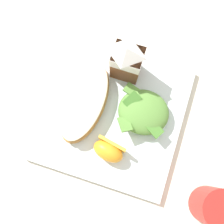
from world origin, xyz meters
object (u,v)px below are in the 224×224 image
(cheesy_pizza_bread, at_px, (85,102))
(milk_carton, at_px, (125,60))
(paper_napkin, at_px, (99,14))
(orange_wedge_front, at_px, (109,150))
(white_plate, at_px, (112,114))
(drinking_red_cup, at_px, (214,207))
(green_salad_pile, at_px, (143,112))

(cheesy_pizza_bread, bearing_deg, milk_carton, 60.48)
(paper_napkin, bearing_deg, orange_wedge_front, -67.85)
(milk_carton, height_order, orange_wedge_front, milk_carton)
(white_plate, height_order, cheesy_pizza_bread, cheesy_pizza_bread)
(cheesy_pizza_bread, xyz_separation_m, drinking_red_cup, (0.29, -0.11, 0.01))
(white_plate, height_order, green_salad_pile, green_salad_pile)
(green_salad_pile, xyz_separation_m, orange_wedge_front, (-0.04, -0.09, -0.00))
(white_plate, relative_size, drinking_red_cup, 3.20)
(drinking_red_cup, bearing_deg, white_plate, 153.81)
(milk_carton, relative_size, paper_napkin, 1.00)
(orange_wedge_front, distance_m, drinking_red_cup, 0.22)
(green_salad_pile, relative_size, orange_wedge_front, 1.55)
(cheesy_pizza_bread, relative_size, milk_carton, 1.58)
(orange_wedge_front, distance_m, paper_napkin, 0.31)
(white_plate, distance_m, orange_wedge_front, 0.08)
(white_plate, relative_size, paper_napkin, 2.55)
(white_plate, relative_size, cheesy_pizza_bread, 1.61)
(drinking_red_cup, bearing_deg, cheesy_pizza_bread, 158.22)
(paper_napkin, distance_m, drinking_red_cup, 0.46)
(cheesy_pizza_bread, bearing_deg, orange_wedge_front, -45.82)
(orange_wedge_front, bearing_deg, cheesy_pizza_bread, 134.18)
(cheesy_pizza_bread, distance_m, drinking_red_cup, 0.31)
(white_plate, bearing_deg, orange_wedge_front, -76.78)
(milk_carton, relative_size, orange_wedge_front, 1.67)
(orange_wedge_front, relative_size, paper_napkin, 0.60)
(milk_carton, relative_size, drinking_red_cup, 1.26)
(cheesy_pizza_bread, distance_m, paper_napkin, 0.21)
(white_plate, xyz_separation_m, milk_carton, (-0.00, 0.09, 0.07))
(paper_napkin, bearing_deg, green_salad_pile, -50.82)
(white_plate, height_order, drinking_red_cup, drinking_red_cup)
(white_plate, height_order, milk_carton, milk_carton)
(white_plate, distance_m, green_salad_pile, 0.07)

